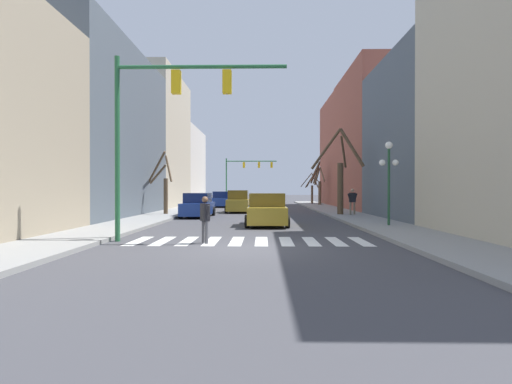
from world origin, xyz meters
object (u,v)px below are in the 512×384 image
traffic_signal_far (245,170)px  street_tree_left_near (318,183)px  pedestrian_crossing_street (205,216)px  car_driving_away_lane (267,210)px  car_parked_left_near (222,200)px  street_tree_left_far (163,185)px  street_tree_right_far (312,188)px  street_tree_right_mid (341,175)px  street_lamp_right_corner (389,166)px  car_parked_right_mid (228,198)px  pedestrian_waiting_at_curb (352,199)px  traffic_signal_near (164,108)px  car_parked_left_far (198,206)px  car_parked_right_far (238,202)px

traffic_signal_far → street_tree_left_near: size_ratio=1.50×
pedestrian_crossing_street → car_driving_away_lane: bearing=-50.0°
car_parked_left_near → street_tree_left_far: size_ratio=1.08×
street_tree_right_far → street_tree_right_mid: bearing=-91.4°
street_tree_right_mid → street_lamp_right_corner: bearing=-85.5°
car_parked_right_mid → pedestrian_waiting_at_curb: size_ratio=2.41×
traffic_signal_near → street_tree_right_far: traffic_signal_near is taller
car_parked_right_mid → street_tree_left_far: street_tree_left_far is taller
pedestrian_crossing_street → pedestrian_waiting_at_curb: pedestrian_waiting_at_curb is taller
street_lamp_right_corner → street_tree_right_mid: size_ratio=0.67×
car_driving_away_lane → car_parked_left_far: (-4.64, 6.28, -0.02)m
pedestrian_crossing_street → car_parked_left_far: bearing=-21.5°
street_lamp_right_corner → car_driving_away_lane: bearing=168.0°
street_tree_left_near → car_parked_right_far: bearing=-123.3°
car_parked_left_near → pedestrian_waiting_at_curb: pedestrian_waiting_at_curb is taller
traffic_signal_far → car_driving_away_lane: (2.79, -36.81, -3.95)m
street_lamp_right_corner → pedestrian_crossing_street: bearing=-145.6°
car_parked_right_mid → pedestrian_crossing_street: size_ratio=2.61×
pedestrian_waiting_at_curb → traffic_signal_near: bearing=-143.4°
car_parked_right_far → street_tree_left_far: bearing=-50.0°
car_parked_right_far → street_tree_left_far: street_tree_left_far is taller
traffic_signal_far → street_tree_right_far: 12.61m
pedestrian_waiting_at_curb → street_tree_right_far: bearing=73.6°
car_parked_right_mid → car_parked_left_near: 6.96m
traffic_signal_far → car_parked_left_near: (-1.82, -15.15, -3.96)m
street_tree_right_mid → car_driving_away_lane: bearing=-125.7°
car_parked_right_mid → car_parked_left_far: size_ratio=0.92×
street_tree_left_far → car_parked_left_far: bearing=-24.7°
car_parked_right_far → car_parked_left_far: size_ratio=0.92×
car_parked_right_far → street_tree_right_far: street_tree_right_far is taller
traffic_signal_near → street_tree_right_mid: size_ratio=1.11×
street_tree_left_near → car_parked_left_far: bearing=-120.6°
car_parked_left_far → pedestrian_crossing_street: bearing=-169.6°
car_parked_left_far → pedestrian_crossing_street: pedestrian_crossing_street is taller
traffic_signal_far → street_tree_right_mid: 30.64m
car_parked_right_mid → car_parked_left_far: (-0.08, -22.33, 0.02)m
traffic_signal_near → car_driving_away_lane: size_ratio=1.61×
car_parked_right_far → pedestrian_waiting_at_curb: bearing=59.3°
car_parked_right_mid → car_driving_away_lane: size_ratio=1.03×
car_parked_right_mid → street_tree_right_far: 10.40m
car_parked_left_far → pedestrian_waiting_at_curb: (10.61, 0.63, 0.44)m
street_lamp_right_corner → street_tree_right_far: (-0.16, 29.21, -1.05)m
car_parked_right_mid → street_tree_left_far: 21.33m
traffic_signal_near → street_tree_right_far: 35.71m
car_parked_left_far → pedestrian_waiting_at_curb: 10.64m
street_tree_right_mid → car_parked_left_near: bearing=124.5°
car_parked_right_mid → car_parked_right_far: bearing=-172.1°
pedestrian_crossing_street → car_parked_right_mid: bearing=-28.1°
street_lamp_right_corner → pedestrian_waiting_at_curb: 8.37m
street_tree_left_far → traffic_signal_near: bearing=-75.8°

